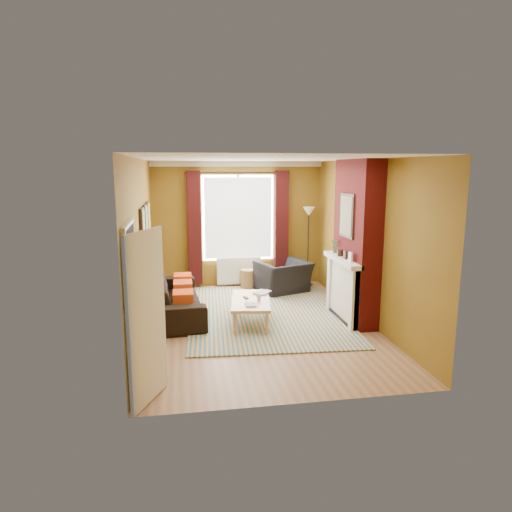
% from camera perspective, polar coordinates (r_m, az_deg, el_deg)
% --- Properties ---
extents(ground, '(5.50, 5.50, 0.00)m').
position_cam_1_polar(ground, '(7.97, 0.30, -8.48)').
color(ground, '#885F3E').
rests_on(ground, ground).
extents(room_walls, '(3.82, 5.54, 2.83)m').
position_cam_1_polar(room_walls, '(8.02, 4.38, 1.80)').
color(room_walls, brown).
rests_on(room_walls, ground).
extents(striped_rug, '(3.02, 4.02, 0.02)m').
position_cam_1_polar(striped_rug, '(8.54, 1.25, -7.07)').
color(striped_rug, '#325D89').
rests_on(striped_rug, ground).
extents(sofa, '(1.07, 2.38, 0.68)m').
position_cam_1_polar(sofa, '(8.44, -10.11, -5.13)').
color(sofa, black).
rests_on(sofa, ground).
extents(armchair, '(1.28, 1.20, 0.68)m').
position_cam_1_polar(armchair, '(9.88, 3.42, -2.62)').
color(armchair, black).
rests_on(armchair, ground).
extents(coffee_table, '(0.82, 1.37, 0.43)m').
position_cam_1_polar(coffee_table, '(7.89, -0.67, -5.75)').
color(coffee_table, '#DAB17E').
rests_on(coffee_table, ground).
extents(wicker_stool, '(0.45, 0.45, 0.43)m').
position_cam_1_polar(wicker_stool, '(10.20, -0.97, -2.88)').
color(wicker_stool, olive).
rests_on(wicker_stool, ground).
extents(floor_lamp, '(0.32, 0.32, 1.80)m').
position_cam_1_polar(floor_lamp, '(10.28, 6.59, 3.99)').
color(floor_lamp, black).
rests_on(floor_lamp, ground).
extents(book_a, '(0.19, 0.25, 0.02)m').
position_cam_1_polar(book_a, '(7.53, -1.36, -6.13)').
color(book_a, '#999999').
rests_on(book_a, coffee_table).
extents(book_b, '(0.39, 0.40, 0.02)m').
position_cam_1_polar(book_b, '(8.32, 0.03, -4.46)').
color(book_b, '#999999').
rests_on(book_b, coffee_table).
extents(mug, '(0.12, 0.12, 0.08)m').
position_cam_1_polar(mug, '(7.81, 0.36, -5.26)').
color(mug, '#999999').
rests_on(mug, coffee_table).
extents(tv_remote, '(0.08, 0.16, 0.02)m').
position_cam_1_polar(tv_remote, '(7.95, -1.28, -5.21)').
color(tv_remote, '#242426').
rests_on(tv_remote, coffee_table).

